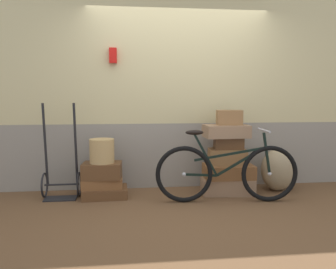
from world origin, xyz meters
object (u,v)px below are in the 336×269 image
at_px(suitcase_2, 102,170).
at_px(suitcase_6, 228,143).
at_px(suitcase_4, 228,171).
at_px(burlap_sack, 278,170).
at_px(suitcase_0, 105,192).
at_px(suitcase_7, 226,131).
at_px(suitcase_5, 227,157).
at_px(wicker_basket, 102,151).
at_px(suitcase_1, 102,182).
at_px(bicycle, 227,172).
at_px(suitcase_8, 229,118).
at_px(luggage_trolley, 61,177).
at_px(suitcase_3, 227,185).

xyz_separation_m(suitcase_2, suitcase_6, (1.66, -0.01, 0.33)).
distance_m(suitcase_4, burlap_sack, 0.73).
distance_m(suitcase_0, suitcase_7, 1.78).
distance_m(suitcase_5, wicker_basket, 1.65).
distance_m(suitcase_1, suitcase_7, 1.76).
xyz_separation_m(suitcase_6, bicycle, (-0.13, -0.36, -0.31)).
relative_size(suitcase_1, wicker_basket, 1.64).
bearing_deg(suitcase_8, suitcase_4, -90.81).
height_order(suitcase_5, bicycle, bicycle).
xyz_separation_m(suitcase_2, luggage_trolley, (-0.53, 0.06, -0.09)).
xyz_separation_m(suitcase_8, luggage_trolley, (-2.20, 0.07, -0.76)).
distance_m(suitcase_1, suitcase_2, 0.16).
bearing_deg(suitcase_3, suitcase_6, -61.13).
xyz_separation_m(suitcase_4, luggage_trolley, (-2.19, 0.09, -0.04)).
relative_size(suitcase_1, suitcase_5, 1.05).
bearing_deg(suitcase_8, luggage_trolley, -175.19).
xyz_separation_m(suitcase_3, wicker_basket, (-1.66, -0.00, 0.50)).
bearing_deg(suitcase_2, suitcase_4, 2.68).
xyz_separation_m(suitcase_1, suitcase_6, (1.67, -0.03, 0.49)).
relative_size(suitcase_3, suitcase_8, 2.10).
distance_m(suitcase_2, wicker_basket, 0.25).
height_order(suitcase_4, burlap_sack, burlap_sack).
height_order(suitcase_5, suitcase_8, suitcase_8).
xyz_separation_m(luggage_trolley, bicycle, (2.06, -0.44, 0.11)).
height_order(suitcase_6, suitcase_7, suitcase_7).
height_order(suitcase_4, wicker_basket, wicker_basket).
bearing_deg(wicker_basket, burlap_sack, 1.10).
bearing_deg(suitcase_3, suitcase_2, -174.48).
distance_m(suitcase_0, suitcase_6, 1.75).
xyz_separation_m(suitcase_2, suitcase_3, (1.66, -0.00, -0.25)).
distance_m(suitcase_3, wicker_basket, 1.73).
relative_size(suitcase_2, bicycle, 0.28).
bearing_deg(suitcase_4, suitcase_0, -179.06).
bearing_deg(suitcase_2, suitcase_0, -12.42).
bearing_deg(suitcase_7, bicycle, -106.03).
relative_size(suitcase_5, luggage_trolley, 0.40).
height_order(suitcase_4, suitcase_6, suitcase_6).
distance_m(suitcase_2, suitcase_3, 1.68).
distance_m(suitcase_2, burlap_sack, 2.39).
bearing_deg(suitcase_2, wicker_basket, -39.49).
bearing_deg(suitcase_6, luggage_trolley, -176.85).
bearing_deg(suitcase_4, burlap_sack, 6.57).
bearing_deg(suitcase_2, suitcase_1, 96.58).
bearing_deg(luggage_trolley, suitcase_0, -7.33).
xyz_separation_m(suitcase_4, suitcase_7, (-0.04, 0.02, 0.54)).
distance_m(suitcase_5, burlap_sack, 0.77).
height_order(suitcase_0, burlap_sack, burlap_sack).
xyz_separation_m(suitcase_7, wicker_basket, (-1.63, -0.00, -0.23)).
bearing_deg(suitcase_5, luggage_trolley, -176.43).
height_order(suitcase_2, suitcase_3, suitcase_2).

